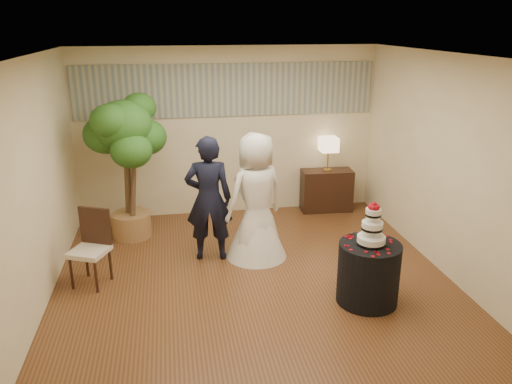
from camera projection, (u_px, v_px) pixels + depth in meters
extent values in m
cube|color=brown|center=(254.00, 279.00, 6.45)|extent=(5.00, 5.00, 0.00)
cube|color=white|center=(253.00, 55.00, 5.54)|extent=(5.00, 5.00, 0.00)
cube|color=beige|center=(228.00, 132.00, 8.32)|extent=(5.00, 0.06, 2.80)
cube|color=beige|center=(311.00, 274.00, 3.67)|extent=(5.00, 0.06, 2.80)
cube|color=beige|center=(34.00, 187.00, 5.58)|extent=(0.06, 5.00, 2.80)
cube|color=beige|center=(445.00, 166.00, 6.41)|extent=(0.06, 5.00, 2.80)
cube|color=#959A8B|center=(228.00, 90.00, 8.08)|extent=(4.90, 0.02, 0.85)
imported|color=black|center=(209.00, 199.00, 6.76)|extent=(0.68, 0.48, 1.75)
imported|color=white|center=(256.00, 197.00, 6.81)|extent=(1.14, 1.14, 1.78)
cylinder|color=black|center=(368.00, 273.00, 5.83)|extent=(0.83, 0.83, 0.74)
cube|color=black|center=(326.00, 190.00, 8.70)|extent=(0.89, 0.44, 0.73)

